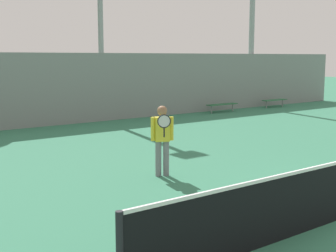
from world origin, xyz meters
The scene contains 4 objects.
tennis_player centered at (-2.15, 4.24, 0.94)m, with size 0.52×0.50×1.66m.
bench_adjacent_court centered at (11.92, 12.78, 0.38)m, with size 1.70×0.40×0.42m.
bench_by_gate centered at (7.91, 12.78, 0.39)m, with size 1.85×0.40×0.42m.
back_fence centered at (0.00, 13.52, 1.48)m, with size 35.10×0.06×2.95m.
Camera 1 is at (-8.50, -4.40, 2.77)m, focal length 50.00 mm.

